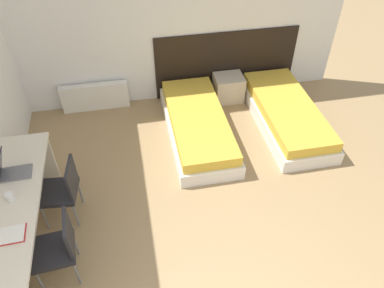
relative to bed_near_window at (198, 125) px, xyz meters
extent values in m
cube|color=white|center=(-0.24, 1.09, 1.17)|extent=(5.56, 0.05, 2.70)
cube|color=black|center=(0.69, 1.05, 0.37)|extent=(2.34, 0.03, 1.09)
cube|color=silver|center=(0.00, 0.00, -0.07)|extent=(0.86, 2.04, 0.21)
cube|color=gold|center=(0.00, 0.00, 0.11)|extent=(0.78, 1.96, 0.16)
cube|color=silver|center=(1.39, 0.00, -0.07)|extent=(0.86, 2.04, 0.21)
cube|color=gold|center=(1.39, 0.00, 0.11)|extent=(0.78, 1.96, 0.16)
cube|color=beige|center=(0.69, 0.82, 0.03)|extent=(0.47, 0.39, 0.43)
cube|color=silver|center=(-1.47, 0.97, 0.05)|extent=(1.06, 0.12, 0.45)
cube|color=beige|center=(-2.23, -1.54, 0.56)|extent=(0.57, 2.15, 0.04)
cube|color=beige|center=(-2.23, -0.48, 0.18)|extent=(0.52, 0.04, 0.72)
cube|color=#232328|center=(-1.86, -1.15, 0.23)|extent=(0.46, 0.46, 0.05)
cube|color=#232328|center=(-1.67, -1.17, 0.45)|extent=(0.07, 0.37, 0.39)
cylinder|color=slate|center=(-2.06, -1.31, 0.01)|extent=(0.02, 0.02, 0.39)
cylinder|color=slate|center=(-2.02, -0.96, 0.01)|extent=(0.02, 0.02, 0.39)
cylinder|color=slate|center=(-1.71, -1.35, 0.01)|extent=(0.02, 0.02, 0.39)
cylinder|color=slate|center=(-1.67, -1.00, 0.01)|extent=(0.02, 0.02, 0.39)
cube|color=#232328|center=(-1.86, -1.93, 0.23)|extent=(0.45, 0.45, 0.05)
cube|color=#232328|center=(-1.67, -1.91, 0.45)|extent=(0.06, 0.37, 0.39)
cylinder|color=slate|center=(-2.02, -2.12, 0.01)|extent=(0.02, 0.02, 0.39)
cylinder|color=slate|center=(-2.05, -1.76, 0.01)|extent=(0.02, 0.02, 0.39)
cylinder|color=slate|center=(-1.67, -2.09, 0.01)|extent=(0.02, 0.02, 0.39)
cylinder|color=slate|center=(-1.70, -1.73, 0.01)|extent=(0.02, 0.02, 0.39)
cube|color=slate|center=(-2.22, -1.12, 0.59)|extent=(0.33, 0.23, 0.02)
cube|color=black|center=(-2.33, -1.12, 0.75)|extent=(0.12, 0.22, 0.31)
cube|color=#B21E1E|center=(-2.19, -1.92, 0.58)|extent=(0.33, 0.22, 0.01)
cube|color=white|center=(-2.19, -1.92, 0.59)|extent=(0.31, 0.21, 0.01)
cylinder|color=white|center=(-2.22, -1.48, 0.62)|extent=(0.08, 0.08, 0.09)
camera|label=1|loc=(-0.91, -4.19, 3.51)|focal=35.00mm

